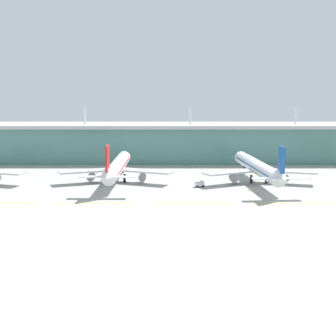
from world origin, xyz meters
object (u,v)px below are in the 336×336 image
at_px(airliner_far_middle, 258,168).
at_px(safety_cone_nose_front, 259,193).
at_px(safety_cone_left_wingtip, 250,190).
at_px(baggage_cart, 200,184).
at_px(airliner_near_middle, 117,167).

distance_m(airliner_far_middle, safety_cone_nose_front, 23.15).
relative_size(airliner_far_middle, safety_cone_nose_front, 102.09).
distance_m(airliner_far_middle, safety_cone_left_wingtip, 19.65).
bearing_deg(baggage_cart, airliner_far_middle, 20.20).
bearing_deg(safety_cone_nose_front, airliner_far_middle, 80.36).
bearing_deg(airliner_far_middle, safety_cone_left_wingtip, -109.73).
bearing_deg(safety_cone_nose_front, baggage_cart, 149.03).
height_order(airliner_far_middle, safety_cone_left_wingtip, airliner_far_middle).
xyz_separation_m(airliner_near_middle, airliner_far_middle, (59.20, -1.94, 0.00)).
bearing_deg(baggage_cart, safety_cone_nose_front, -30.97).
distance_m(airliner_near_middle, baggage_cart, 36.29).
xyz_separation_m(airliner_near_middle, safety_cone_nose_front, (55.46, -23.95, -6.10)).
height_order(safety_cone_left_wingtip, safety_cone_nose_front, same).
height_order(airliner_near_middle, safety_cone_left_wingtip, airliner_near_middle).
bearing_deg(airliner_far_middle, airliner_near_middle, 178.12).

